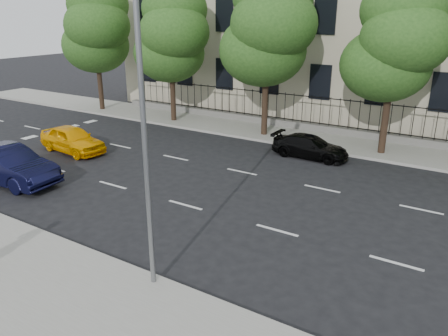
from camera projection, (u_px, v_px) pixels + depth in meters
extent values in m
plane|color=black|center=(142.00, 230.00, 15.28)|extent=(120.00, 120.00, 0.00)
cube|color=gray|center=(44.00, 286.00, 12.06)|extent=(60.00, 4.00, 0.15)
cube|color=gray|center=(299.00, 137.00, 26.42)|extent=(60.00, 4.00, 0.15)
cube|color=slate|center=(310.00, 127.00, 27.69)|extent=(30.00, 0.50, 0.40)
cube|color=black|center=(310.00, 122.00, 27.59)|extent=(28.80, 0.05, 0.05)
cube|color=black|center=(312.00, 97.00, 27.05)|extent=(28.80, 0.05, 0.05)
cylinder|color=slate|center=(145.00, 143.00, 10.80)|extent=(0.14, 0.14, 8.00)
cylinder|color=#382619|center=(101.00, 88.00, 33.22)|extent=(0.36, 0.36, 3.15)
ellipsoid|color=#234C19|center=(96.00, 45.00, 32.60)|extent=(4.94, 4.94, 4.06)
ellipsoid|color=#234C19|center=(97.00, 26.00, 31.27)|extent=(4.68, 4.68, 3.85)
ellipsoid|color=#234C19|center=(98.00, 4.00, 31.47)|extent=(4.42, 4.42, 3.64)
cylinder|color=#382619|center=(173.00, 99.00, 29.75)|extent=(0.36, 0.36, 2.97)
ellipsoid|color=#234C19|center=(169.00, 53.00, 29.19)|extent=(4.75, 4.75, 3.90)
ellipsoid|color=#234C19|center=(175.00, 32.00, 27.87)|extent=(4.50, 4.50, 3.70)
ellipsoid|color=#234C19|center=(175.00, 9.00, 28.09)|extent=(4.25, 4.25, 3.50)
cylinder|color=#382619|center=(265.00, 107.00, 26.20)|extent=(0.36, 0.36, 3.32)
ellipsoid|color=#234C19|center=(263.00, 50.00, 25.53)|extent=(5.13, 5.13, 4.21)
ellipsoid|color=#234C19|center=(274.00, 24.00, 24.18)|extent=(4.86, 4.86, 4.00)
cylinder|color=#382619|center=(385.00, 124.00, 22.74)|extent=(0.36, 0.36, 3.08)
ellipsoid|color=#234C19|center=(385.00, 65.00, 22.18)|extent=(4.56, 4.56, 3.74)
ellipsoid|color=#234C19|center=(405.00, 39.00, 20.88)|extent=(4.32, 4.32, 3.55)
ellipsoid|color=#234C19|center=(403.00, 10.00, 21.12)|extent=(4.08, 4.08, 3.36)
imported|color=#FFAE00|center=(72.00, 139.00, 23.62)|extent=(4.31, 2.05, 1.42)
imported|color=black|center=(8.00, 165.00, 19.27)|extent=(5.11, 2.04, 1.65)
imported|color=black|center=(310.00, 147.00, 22.78)|extent=(4.03, 1.66, 1.17)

